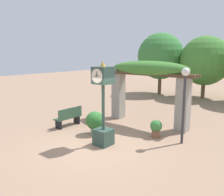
% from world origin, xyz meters
% --- Properties ---
extents(ground_plane, '(60.00, 60.00, 0.00)m').
position_xyz_m(ground_plane, '(0.00, 0.00, 0.00)').
color(ground_plane, '#9E7A60').
extents(pedestal_clock, '(0.61, 0.65, 3.08)m').
position_xyz_m(pedestal_clock, '(0.17, 0.18, 1.52)').
color(pedestal_clock, '#2D473D').
rests_on(pedestal_clock, ground).
extents(pergola, '(4.63, 1.12, 3.01)m').
position_xyz_m(pergola, '(0.00, 3.56, 2.24)').
color(pergola, gray).
rests_on(pergola, ground).
extents(potted_plant_near_left, '(0.48, 0.48, 0.72)m').
position_xyz_m(potted_plant_near_left, '(1.28, 2.12, 0.40)').
color(potted_plant_near_left, brown).
rests_on(potted_plant_near_left, ground).
extents(potted_plant_near_right, '(0.76, 0.76, 0.98)m').
position_xyz_m(potted_plant_near_right, '(-0.88, 0.84, 0.56)').
color(potted_plant_near_right, gray).
rests_on(potted_plant_near_right, ground).
extents(park_bench, '(0.42, 1.36, 0.89)m').
position_xyz_m(park_bench, '(-2.58, 0.87, 0.43)').
color(park_bench, '#2D4C38').
rests_on(park_bench, ground).
extents(lamp_post, '(0.30, 0.30, 2.84)m').
position_xyz_m(lamp_post, '(2.35, 2.17, 2.00)').
color(lamp_post, '#333338').
rests_on(lamp_post, ground).
extents(tree_line, '(11.16, 4.71, 5.44)m').
position_xyz_m(tree_line, '(0.19, 12.12, 3.14)').
color(tree_line, brown).
rests_on(tree_line, ground).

